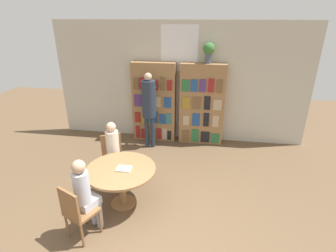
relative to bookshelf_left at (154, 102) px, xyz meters
The scene contains 12 objects.
ground_plane 3.85m from the bookshelf_left, 80.55° to the right, with size 16.00×16.00×0.00m, color brown.
wall_back 0.81m from the bookshelf_left, 17.67° to the left, with size 6.40×0.07×3.00m.
bookshelf_left is the anchor object (origin of this frame).
bookshelf_right 1.22m from the bookshelf_left, ahead, with size 1.10×0.34×2.04m.
flower_vase 1.87m from the bookshelf_left, ahead, with size 0.27×0.27×0.47m.
reading_table 2.76m from the bookshelf_left, 90.28° to the right, with size 1.18×1.18×0.73m.
chair_near_camera 3.63m from the bookshelf_left, 96.44° to the right, with size 0.53×0.53×0.91m.
chair_left_side 2.04m from the bookshelf_left, 103.58° to the right, with size 0.54×0.54×0.91m.
seated_reader_left 2.14m from the bookshelf_left, 100.23° to the right, with size 0.37×0.40×1.26m.
seated_reader_right 3.44m from the bookshelf_left, 95.47° to the right, with size 0.35×0.39×1.27m.
librarian_standing 0.53m from the bookshelf_left, 92.52° to the right, with size 0.33×0.60×1.88m.
open_book_on_table 2.77m from the bookshelf_left, 88.94° to the right, with size 0.24×0.18×0.03m.
Camera 1 is at (0.74, -2.65, 3.11)m, focal length 28.00 mm.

